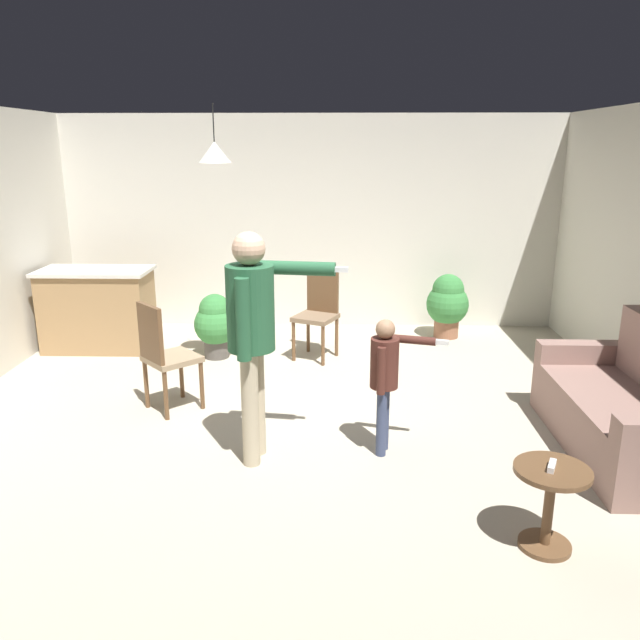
# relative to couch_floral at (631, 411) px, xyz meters

# --- Properties ---
(ground) EXTENTS (7.68, 7.68, 0.00)m
(ground) POSITION_rel_couch_floral_xyz_m (-2.59, 0.37, -0.33)
(ground) COLOR #B2A893
(wall_back) EXTENTS (6.40, 0.10, 2.70)m
(wall_back) POSITION_rel_couch_floral_xyz_m (-2.59, 3.57, 1.02)
(wall_back) COLOR silver
(wall_back) RESTS_ON ground
(couch_floral) EXTENTS (0.86, 1.81, 1.00)m
(couch_floral) POSITION_rel_couch_floral_xyz_m (0.00, 0.00, 0.00)
(couch_floral) COLOR #8C6B60
(couch_floral) RESTS_ON ground
(kitchen_counter) EXTENTS (1.26, 0.66, 0.95)m
(kitchen_counter) POSITION_rel_couch_floral_xyz_m (-5.04, 2.45, 0.15)
(kitchen_counter) COLOR #99754C
(kitchen_counter) RESTS_ON ground
(side_table_by_couch) EXTENTS (0.44, 0.44, 0.52)m
(side_table_by_couch) POSITION_rel_couch_floral_xyz_m (-1.03, -1.26, -0.00)
(side_table_by_couch) COLOR brown
(side_table_by_couch) RESTS_ON ground
(person_adult) EXTENTS (0.88, 0.50, 1.73)m
(person_adult) POSITION_rel_couch_floral_xyz_m (-2.88, -0.19, 0.74)
(person_adult) COLOR tan
(person_adult) RESTS_ON ground
(person_child) EXTENTS (0.58, 0.30, 1.07)m
(person_child) POSITION_rel_couch_floral_xyz_m (-1.90, -0.07, 0.33)
(person_child) COLOR #384260
(person_child) RESTS_ON ground
(dining_chair_by_counter) EXTENTS (0.59, 0.59, 1.00)m
(dining_chair_by_counter) POSITION_rel_couch_floral_xyz_m (-3.80, 0.69, 0.21)
(dining_chair_by_counter) COLOR brown
(dining_chair_by_counter) RESTS_ON ground
(dining_chair_near_wall) EXTENTS (0.56, 0.56, 1.00)m
(dining_chair_near_wall) POSITION_rel_couch_floral_xyz_m (-2.47, 2.23, 0.21)
(dining_chair_near_wall) COLOR brown
(dining_chair_near_wall) RESTS_ON ground
(potted_plant_corner) EXTENTS (0.52, 0.52, 0.80)m
(potted_plant_corner) POSITION_rel_couch_floral_xyz_m (-0.89, 3.02, 0.11)
(potted_plant_corner) COLOR brown
(potted_plant_corner) RESTS_ON ground
(potted_plant_by_wall) EXTENTS (0.48, 0.48, 0.73)m
(potted_plant_by_wall) POSITION_rel_couch_floral_xyz_m (-3.62, 2.17, 0.07)
(potted_plant_by_wall) COLOR #4C4742
(potted_plant_by_wall) RESTS_ON ground
(spare_remote_on_table) EXTENTS (0.09, 0.13, 0.04)m
(spare_remote_on_table) POSITION_rel_couch_floral_xyz_m (-1.04, -1.26, 0.21)
(spare_remote_on_table) COLOR white
(spare_remote_on_table) RESTS_ON side_table_by_couch
(ceiling_light_pendant) EXTENTS (0.32, 0.32, 0.55)m
(ceiling_light_pendant) POSITION_rel_couch_floral_xyz_m (-3.46, 1.70, 1.92)
(ceiling_light_pendant) COLOR silver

